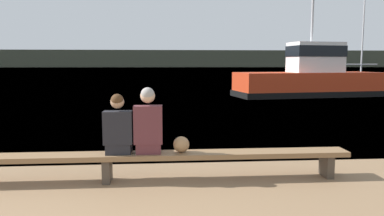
% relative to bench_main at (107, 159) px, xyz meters
% --- Properties ---
extents(water_surface, '(240.00, 240.00, 0.00)m').
position_rel_bench_main_xyz_m(water_surface, '(-0.12, 121.01, -0.37)').
color(water_surface, '#426B8E').
rests_on(water_surface, ground).
extents(far_shoreline, '(600.00, 12.00, 7.19)m').
position_rel_bench_main_xyz_m(far_shoreline, '(-0.12, 158.85, 3.22)').
color(far_shoreline, '#424738').
rests_on(far_shoreline, ground).
extents(bench_main, '(7.76, 0.41, 0.45)m').
position_rel_bench_main_xyz_m(bench_main, '(0.00, 0.00, 0.00)').
color(bench_main, brown).
rests_on(bench_main, ground).
extents(person_left, '(0.45, 0.38, 0.95)m').
position_rel_bench_main_xyz_m(person_left, '(0.19, 0.00, 0.49)').
color(person_left, black).
rests_on(person_left, bench_main).
extents(person_right, '(0.45, 0.39, 1.05)m').
position_rel_bench_main_xyz_m(person_right, '(0.65, -0.00, 0.55)').
color(person_right, '#56282D').
rests_on(person_right, bench_main).
extents(shopping_bag, '(0.26, 0.21, 0.26)m').
position_rel_bench_main_xyz_m(shopping_bag, '(1.17, 0.01, 0.20)').
color(shopping_bag, '#9E754C').
rests_on(shopping_bag, bench_main).
extents(tugboat_red, '(8.59, 3.90, 6.25)m').
position_rel_bench_main_xyz_m(tugboat_red, '(9.15, 14.69, 0.58)').
color(tugboat_red, red).
rests_on(tugboat_red, water_surface).
extents(moored_sailboat, '(6.49, 2.61, 6.97)m').
position_rel_bench_main_xyz_m(moored_sailboat, '(17.50, 23.94, 0.08)').
color(moored_sailboat, '#333338').
rests_on(moored_sailboat, water_surface).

